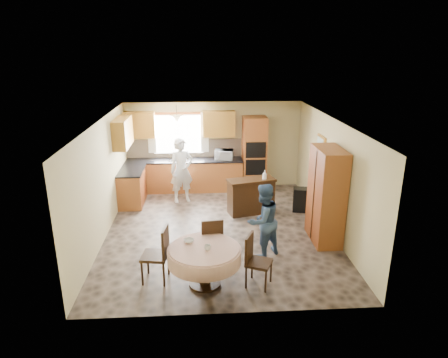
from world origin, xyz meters
TOP-DOWN VIEW (x-y plane):
  - floor at (0.00, 0.00)m, footprint 5.00×6.00m
  - ceiling at (0.00, 0.00)m, footprint 5.00×6.00m
  - wall_back at (0.00, 3.00)m, footprint 5.00×0.02m
  - wall_front at (0.00, -3.00)m, footprint 5.00×0.02m
  - wall_left at (-2.50, 0.00)m, footprint 0.02×6.00m
  - wall_right at (2.50, 0.00)m, footprint 0.02×6.00m
  - window at (-1.00, 2.98)m, footprint 1.40×0.03m
  - curtain_left at (-1.75, 2.93)m, footprint 0.22×0.02m
  - curtain_right at (-0.25, 2.93)m, footprint 0.22×0.02m
  - base_cab_back at (-0.85, 2.70)m, footprint 3.30×0.60m
  - counter_back at (-0.85, 2.70)m, footprint 3.30×0.64m
  - base_cab_left at (-2.20, 1.80)m, footprint 0.60×1.20m
  - counter_left at (-2.20, 1.80)m, footprint 0.64×1.20m
  - backsplash at (-0.85, 2.99)m, footprint 3.30×0.02m
  - wall_cab_left at (-2.05, 2.83)m, footprint 0.85×0.33m
  - wall_cab_right at (0.15, 2.83)m, footprint 0.90×0.33m
  - wall_cab_side at (-2.33, 1.80)m, footprint 0.33×1.20m
  - oven_tower at (1.15, 2.69)m, footprint 0.66×0.62m
  - oven_upper at (1.15, 2.38)m, footprint 0.56×0.01m
  - oven_lower at (1.15, 2.38)m, footprint 0.56×0.01m
  - pendant at (-1.00, 2.50)m, footprint 0.36×0.36m
  - sideboard at (0.84, 0.95)m, footprint 1.25×0.76m
  - space_heater at (2.14, 0.97)m, footprint 0.49×0.39m
  - cupboard at (2.22, -0.62)m, footprint 0.53×1.06m
  - dining_table at (-0.36, -2.17)m, footprint 1.27×1.27m
  - chair_left at (-1.15, -1.98)m, footprint 0.50×0.50m
  - chair_back at (-0.21, -1.53)m, footprint 0.47×0.47m
  - chair_right at (0.51, -2.22)m, footprint 0.54×0.54m
  - framed_picture at (2.47, 0.78)m, footprint 0.06×0.56m
  - microwave at (0.28, 2.65)m, footprint 0.56×0.42m
  - person_sink at (-0.89, 1.84)m, footprint 0.73×0.59m
  - person_dining at (0.80, -1.21)m, footprint 0.92×0.88m
  - bowl_sideboard at (0.48, 0.95)m, footprint 0.26×0.26m
  - bottle_sideboard at (1.17, 0.95)m, footprint 0.12×0.12m
  - cup_table at (-0.30, -2.25)m, footprint 0.14×0.14m
  - bowl_table at (-0.63, -1.96)m, footprint 0.22×0.22m

SIDE VIEW (x-z plane):
  - floor at x=0.00m, z-range -0.01..0.01m
  - space_heater at x=2.14m, z-range 0.00..0.60m
  - sideboard at x=0.84m, z-range 0.00..0.83m
  - base_cab_back at x=-0.85m, z-range 0.00..0.88m
  - base_cab_left at x=-2.20m, z-range 0.00..0.88m
  - chair_right at x=0.51m, z-range 0.05..0.99m
  - chair_back at x=-0.21m, z-range 0.05..1.03m
  - dining_table at x=-0.36m, z-range 0.20..0.92m
  - chair_left at x=-1.15m, z-range 0.05..1.08m
  - bowl_table at x=-0.63m, z-range 0.72..0.77m
  - oven_lower at x=1.15m, z-range 0.53..0.97m
  - person_dining at x=0.80m, z-range 0.00..1.50m
  - cup_table at x=-0.30m, z-range 0.72..0.81m
  - bowl_sideboard at x=0.48m, z-range 0.83..0.88m
  - person_sink at x=-0.89m, z-range 0.00..1.72m
  - counter_back at x=-0.85m, z-range 0.88..0.92m
  - counter_left at x=-2.20m, z-range 0.88..0.92m
  - bottle_sideboard at x=1.17m, z-range 0.83..1.10m
  - cupboard at x=2.22m, z-range 0.00..2.03m
  - oven_tower at x=1.15m, z-range 0.00..2.12m
  - microwave at x=0.28m, z-range 0.92..1.20m
  - backsplash at x=-0.85m, z-range 0.90..1.46m
  - wall_back at x=0.00m, z-range 0.00..2.50m
  - wall_front at x=0.00m, z-range 0.00..2.50m
  - wall_left at x=-2.50m, z-range 0.00..2.50m
  - wall_right at x=2.50m, z-range 0.00..2.50m
  - oven_upper at x=1.15m, z-range 1.02..1.48m
  - window at x=-1.00m, z-range 1.05..2.15m
  - curtain_left at x=-1.75m, z-range 1.08..2.22m
  - curtain_right at x=-0.25m, z-range 1.08..2.22m
  - framed_picture at x=2.47m, z-range 1.52..1.98m
  - wall_cab_left at x=-2.05m, z-range 1.55..2.27m
  - wall_cab_right at x=0.15m, z-range 1.55..2.27m
  - wall_cab_side at x=-2.33m, z-range 1.55..2.27m
  - pendant at x=-1.00m, z-range 2.03..2.21m
  - ceiling at x=0.00m, z-range 2.50..2.50m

